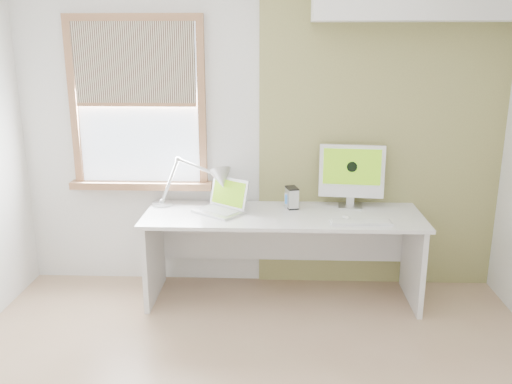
{
  "coord_description": "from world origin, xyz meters",
  "views": [
    {
      "loc": [
        0.15,
        -2.68,
        2.04
      ],
      "look_at": [
        0.0,
        1.05,
        1.0
      ],
      "focal_mm": 37.75,
      "sensor_mm": 36.0,
      "label": 1
    }
  ],
  "objects_px": {
    "desk": "(282,234)",
    "imac": "(352,172)",
    "external_drive": "(292,198)",
    "desk_lamp": "(210,181)",
    "laptop": "(223,204)"
  },
  "relations": [
    {
      "from": "desk",
      "to": "imac",
      "type": "relative_size",
      "value": 4.15
    },
    {
      "from": "imac",
      "to": "external_drive",
      "type": "bearing_deg",
      "value": -172.94
    },
    {
      "from": "desk_lamp",
      "to": "imac",
      "type": "xyz_separation_m",
      "value": [
        1.15,
        0.05,
        0.07
      ]
    },
    {
      "from": "desk",
      "to": "desk_lamp",
      "type": "relative_size",
      "value": 3.03
    },
    {
      "from": "desk_lamp",
      "to": "external_drive",
      "type": "distance_m",
      "value": 0.68
    },
    {
      "from": "desk_lamp",
      "to": "imac",
      "type": "height_order",
      "value": "imac"
    },
    {
      "from": "desk_lamp",
      "to": "imac",
      "type": "relative_size",
      "value": 1.37
    },
    {
      "from": "desk_lamp",
      "to": "laptop",
      "type": "bearing_deg",
      "value": -46.53
    },
    {
      "from": "desk",
      "to": "desk_lamp",
      "type": "height_order",
      "value": "desk_lamp"
    },
    {
      "from": "external_drive",
      "to": "imac",
      "type": "distance_m",
      "value": 0.53
    },
    {
      "from": "desk",
      "to": "external_drive",
      "type": "distance_m",
      "value": 0.31
    },
    {
      "from": "laptop",
      "to": "desk_lamp",
      "type": "bearing_deg",
      "value": 133.47
    },
    {
      "from": "external_drive",
      "to": "laptop",
      "type": "bearing_deg",
      "value": -168.27
    },
    {
      "from": "desk",
      "to": "laptop",
      "type": "bearing_deg",
      "value": -178.74
    },
    {
      "from": "desk",
      "to": "imac",
      "type": "xyz_separation_m",
      "value": [
        0.56,
        0.16,
        0.48
      ]
    }
  ]
}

